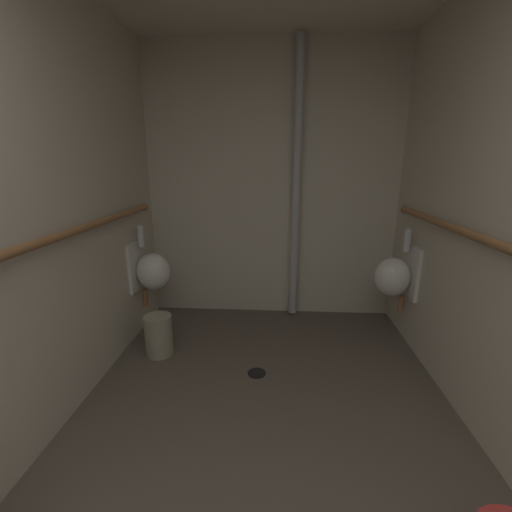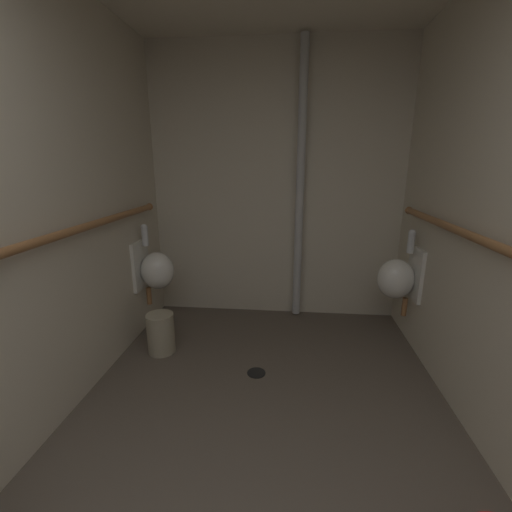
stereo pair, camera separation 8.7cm
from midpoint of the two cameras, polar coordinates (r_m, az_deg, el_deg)
floor at (r=2.35m, az=0.28°, el=-26.73°), size 2.55×3.39×0.08m
wall_left at (r=2.21m, az=-34.17°, el=6.83°), size 0.06×3.39×2.61m
wall_back at (r=3.41m, az=1.96°, el=11.58°), size 2.55×0.06×2.61m
urinal_left_mid at (r=3.22m, az=-17.80°, el=-2.29°), size 0.32×0.30×0.76m
urinal_right_mid at (r=3.14m, az=21.39°, el=-3.10°), size 0.32×0.30×0.76m
supply_pipe_left at (r=2.20m, az=-31.22°, el=2.73°), size 0.06×2.64×0.06m
supply_pipe_right at (r=2.07m, az=34.13°, el=1.64°), size 0.06×2.65×0.06m
standpipe_back_wall at (r=3.30m, az=5.96°, el=11.38°), size 0.08×0.08×2.56m
floor_drain at (r=2.72m, az=-0.84°, el=-18.86°), size 0.14×0.14×0.01m
waste_bin at (r=2.99m, az=-16.71°, el=-12.48°), size 0.22×0.22×0.34m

